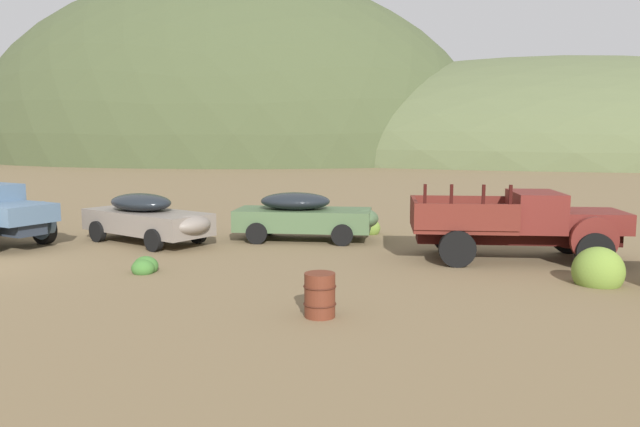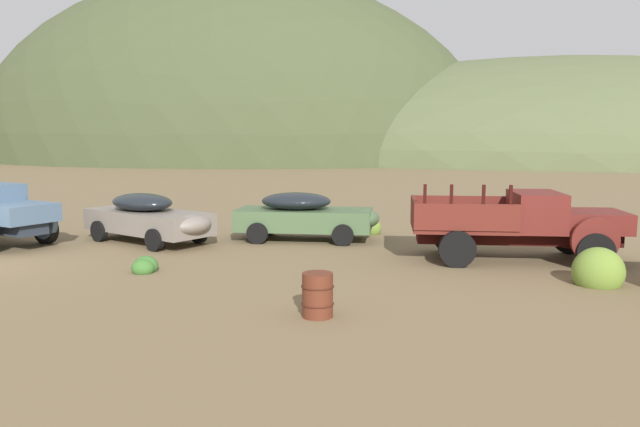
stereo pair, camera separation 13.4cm
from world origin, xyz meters
name	(u,v)px [view 2 (the right image)]	position (x,y,z in m)	size (l,w,h in m)	color
hill_distant	(229,158)	(-27.94, 70.99, 0.00)	(76.82, 58.77, 51.89)	#424C2D
hill_far_right	(532,160)	(15.03, 77.22, 0.00)	(94.50, 56.54, 27.07)	#56603D
car_primer_gray	(151,218)	(2.74, 4.61, 0.82)	(5.03, 3.07, 1.57)	slate
car_weathered_green	(308,215)	(7.34, 6.66, 0.82)	(4.86, 2.59, 1.57)	#47603D
truck_oxblood	(531,224)	(14.23, 5.49, 1.00)	(5.95, 3.37, 2.16)	black
oil_drum_spare	(318,295)	(10.35, -1.37, 0.42)	(0.63, 0.63, 0.85)	#5B2819
bush_near_barrel	(368,228)	(8.88, 8.58, 0.21)	(0.89, 0.80, 0.82)	olive
bush_front_left	(599,273)	(15.71, 3.00, 0.28)	(1.16, 1.04, 1.14)	olive
bush_back_edge	(145,267)	(4.99, 0.91, 0.13)	(0.66, 0.74, 0.51)	#3D702D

